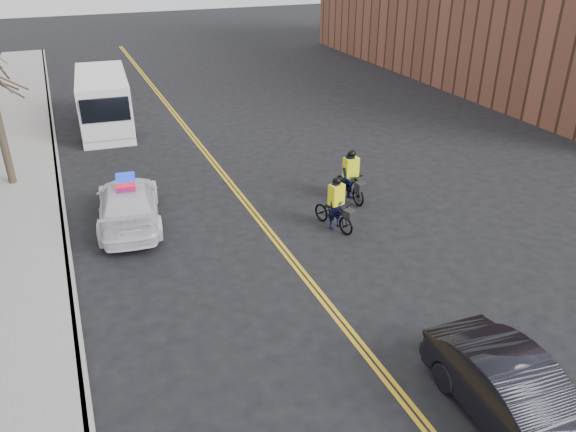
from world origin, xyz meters
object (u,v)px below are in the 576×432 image
Objects in this scene: police_cruiser at (128,204)px; cyclist_far at (350,181)px; cargo_van at (104,103)px; cyclist_near at (336,210)px; dark_sedan at (518,399)px.

cyclist_far is (7.47, -1.14, 0.04)m from police_cruiser.
police_cruiser is 10.47m from cargo_van.
police_cruiser is 0.78× the size of cargo_van.
cyclist_far is (1.41, 1.68, 0.13)m from cyclist_near.
cargo_van reaches higher than dark_sedan.
cargo_van is (0.46, 10.44, 0.57)m from police_cruiser.
cargo_van is (-5.05, 21.90, 0.56)m from dark_sedan.
cyclist_near reaches higher than police_cruiser.
cyclist_near reaches higher than dark_sedan.
police_cruiser is at bearing -88.34° from cargo_van.
cyclist_near is (0.56, 8.64, -0.10)m from dark_sedan.
police_cruiser is 2.63× the size of cyclist_near.
cargo_van reaches higher than police_cruiser.
dark_sedan is 10.51m from cyclist_far.
cyclist_far is at bearing -54.63° from cargo_van.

